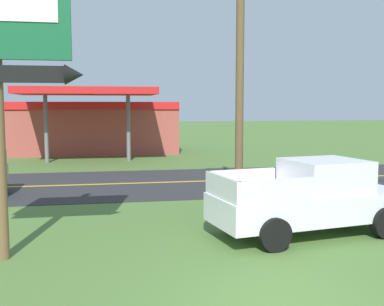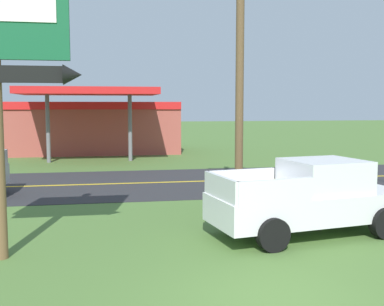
{
  "view_description": "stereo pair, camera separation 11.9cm",
  "coord_description": "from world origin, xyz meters",
  "views": [
    {
      "loc": [
        -2.91,
        -7.5,
        3.39
      ],
      "look_at": [
        0.0,
        8.0,
        1.8
      ],
      "focal_mm": 44.63,
      "sensor_mm": 36.0,
      "label": 1
    },
    {
      "loc": [
        -2.79,
        -7.52,
        3.39
      ],
      "look_at": [
        0.0,
        8.0,
        1.8
      ],
      "focal_mm": 44.63,
      "sensor_mm": 36.0,
      "label": 2
    }
  ],
  "objects": [
    {
      "name": "utility_pole",
      "position": [
        1.39,
        7.22,
        5.24
      ],
      "size": [
        2.1,
        0.26,
        9.81
      ],
      "color": "brown",
      "rests_on": "ground"
    },
    {
      "name": "gas_station",
      "position": [
        -3.77,
        27.21,
        1.94
      ],
      "size": [
        12.0,
        11.5,
        4.4
      ],
      "color": "#A84C42",
      "rests_on": "ground"
    },
    {
      "name": "pickup_white_parked_on_lawn",
      "position": [
        2.45,
        4.02,
        0.96
      ],
      "size": [
        5.46,
        2.89,
        1.96
      ],
      "color": "silver",
      "rests_on": "ground"
    },
    {
      "name": "road_centre_line",
      "position": [
        0.0,
        13.0,
        0.02
      ],
      "size": [
        126.0,
        0.2,
        0.01
      ],
      "primitive_type": "cube",
      "color": "gold",
      "rests_on": "road_asphalt"
    },
    {
      "name": "ground_plane",
      "position": [
        0.0,
        0.0,
        0.0
      ],
      "size": [
        180.0,
        180.0,
        0.0
      ],
      "primitive_type": "plane",
      "color": "#4C7033"
    },
    {
      "name": "road_asphalt",
      "position": [
        0.0,
        13.0,
        0.01
      ],
      "size": [
        140.0,
        8.0,
        0.02
      ],
      "primitive_type": "cube",
      "color": "#2B2B2D",
      "rests_on": "ground"
    }
  ]
}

